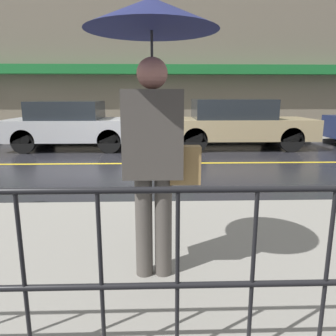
# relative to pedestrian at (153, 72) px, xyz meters

# --- Properties ---
(ground_plane) EXTENTS (80.00, 80.00, 0.00)m
(ground_plane) POSITION_rel_pedestrian_xyz_m (-0.69, 5.30, -1.78)
(ground_plane) COLOR black
(sidewalk_near) EXTENTS (28.00, 3.08, 0.14)m
(sidewalk_near) POSITION_rel_pedestrian_xyz_m (-0.69, 0.39, -1.71)
(sidewalk_near) COLOR gray
(sidewalk_near) RESTS_ON ground_plane
(sidewalk_far) EXTENTS (28.00, 2.17, 0.14)m
(sidewalk_far) POSITION_rel_pedestrian_xyz_m (-0.69, 9.75, -1.71)
(sidewalk_far) COLOR gray
(sidewalk_far) RESTS_ON ground_plane
(lane_marking) EXTENTS (25.20, 0.12, 0.01)m
(lane_marking) POSITION_rel_pedestrian_xyz_m (-0.69, 5.30, -1.77)
(lane_marking) COLOR gold
(lane_marking) RESTS_ON ground_plane
(building_storefront) EXTENTS (28.00, 0.85, 6.04)m
(building_storefront) POSITION_rel_pedestrian_xyz_m (-0.69, 10.96, 1.22)
(building_storefront) COLOR #706656
(building_storefront) RESTS_ON ground_plane
(railing_foreground) EXTENTS (12.00, 0.04, 1.01)m
(railing_foreground) POSITION_rel_pedestrian_xyz_m (-0.69, -0.90, -0.99)
(railing_foreground) COLOR black
(railing_foreground) RESTS_ON sidewalk_near
(pedestrian) EXTENTS (0.98, 0.98, 2.15)m
(pedestrian) POSITION_rel_pedestrian_xyz_m (0.00, 0.00, 0.00)
(pedestrian) COLOR #4C4742
(pedestrian) RESTS_ON sidewalk_near
(car_silver) EXTENTS (3.91, 1.91, 1.45)m
(car_silver) POSITION_rel_pedestrian_xyz_m (-2.61, 7.69, -1.03)
(car_silver) COLOR #B2B5BA
(car_silver) RESTS_ON ground_plane
(car_tan) EXTENTS (4.55, 1.86, 1.51)m
(car_tan) POSITION_rel_pedestrian_xyz_m (2.47, 7.69, -1.00)
(car_tan) COLOR tan
(car_tan) RESTS_ON ground_plane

